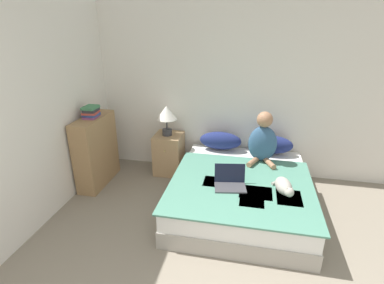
% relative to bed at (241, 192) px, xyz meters
% --- Properties ---
extents(wall_back, '(5.28, 0.05, 2.55)m').
position_rel_bed_xyz_m(wall_back, '(-0.09, 1.03, 1.06)').
color(wall_back, silver).
rests_on(wall_back, ground_plane).
extents(wall_side, '(0.05, 4.80, 2.55)m').
position_rel_bed_xyz_m(wall_side, '(-2.25, -0.89, 1.06)').
color(wall_side, silver).
rests_on(wall_side, ground_plane).
extents(bed, '(1.67, 1.91, 0.43)m').
position_rel_bed_xyz_m(bed, '(0.00, 0.00, 0.00)').
color(bed, '#9E998E').
rests_on(bed, ground_plane).
extents(pillow_near, '(0.61, 0.25, 0.26)m').
position_rel_bed_xyz_m(pillow_near, '(-0.36, 0.81, 0.35)').
color(pillow_near, navy).
rests_on(pillow_near, bed).
extents(pillow_far, '(0.61, 0.25, 0.26)m').
position_rel_bed_xyz_m(pillow_far, '(0.36, 0.81, 0.35)').
color(pillow_far, navy).
rests_on(pillow_far, bed).
extents(person_sitting, '(0.38, 0.37, 0.69)m').
position_rel_bed_xyz_m(person_sitting, '(0.23, 0.52, 0.51)').
color(person_sitting, '#33567A').
rests_on(person_sitting, bed).
extents(cat_tabby, '(0.24, 0.48, 0.17)m').
position_rel_bed_xyz_m(cat_tabby, '(0.47, -0.27, 0.30)').
color(cat_tabby, '#A8A399').
rests_on(cat_tabby, bed).
extents(laptop_open, '(0.39, 0.33, 0.24)m').
position_rel_bed_xyz_m(laptop_open, '(-0.12, -0.24, 0.27)').
color(laptop_open, '#424247').
rests_on(laptop_open, bed).
extents(nightstand, '(0.41, 0.45, 0.62)m').
position_rel_bed_xyz_m(nightstand, '(-1.14, 0.74, 0.10)').
color(nightstand, tan).
rests_on(nightstand, ground_plane).
extents(table_lamp, '(0.30, 0.30, 0.45)m').
position_rel_bed_xyz_m(table_lamp, '(-1.15, 0.73, 0.73)').
color(table_lamp, '#38383D').
rests_on(table_lamp, nightstand).
extents(bookshelf, '(0.27, 0.80, 0.99)m').
position_rel_bed_xyz_m(bookshelf, '(-2.06, 0.23, 0.28)').
color(bookshelf, '#99754C').
rests_on(bookshelf, ground_plane).
extents(book_stack_top, '(0.21, 0.24, 0.16)m').
position_rel_bed_xyz_m(book_stack_top, '(-2.06, 0.22, 0.86)').
color(book_stack_top, '#844270').
rests_on(book_stack_top, bookshelf).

